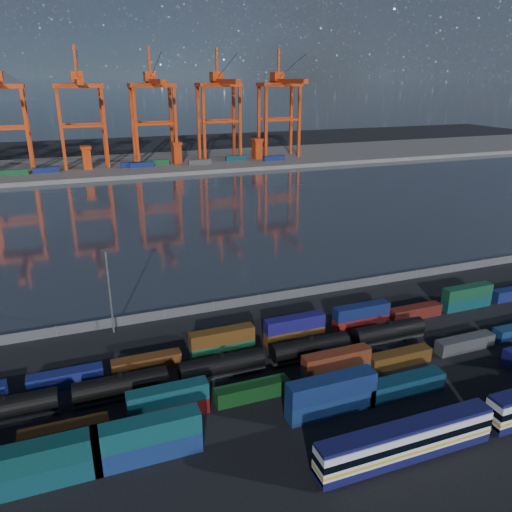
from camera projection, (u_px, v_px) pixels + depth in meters
name	position (u px, v px, depth m)	size (l,w,h in m)	color
ground	(322.00, 373.00, 80.47)	(700.00, 700.00, 0.00)	black
harbor_water	(180.00, 215.00, 172.85)	(700.00, 700.00, 0.00)	#282F39
far_quay	(136.00, 165.00, 264.91)	(700.00, 70.00, 2.00)	#514F4C
distant_mountains	(84.00, 12.00, 1434.57)	(2470.00, 1100.00, 520.00)	#1E2630
container_row_south	(206.00, 427.00, 64.19)	(141.14, 2.68, 5.72)	#3D4142
container_row_mid	(350.00, 367.00, 79.18)	(128.62, 2.29, 4.88)	#102151
container_row_north	(353.00, 321.00, 93.70)	(141.48, 2.27, 4.84)	navy
tanker_string	(173.00, 375.00, 76.00)	(91.63, 3.04, 4.34)	black
waterfront_fence	(259.00, 299.00, 104.77)	(160.12, 0.12, 2.20)	#595B5E
yard_light_mast	(109.00, 287.00, 90.21)	(1.60, 0.40, 16.60)	slate
gantry_cranes	(117.00, 95.00, 244.64)	(197.81, 43.79, 59.29)	red
quay_containers	(118.00, 166.00, 247.67)	(172.58, 10.99, 2.60)	navy
straddle_carriers	(133.00, 155.00, 252.96)	(140.00, 7.00, 11.10)	red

